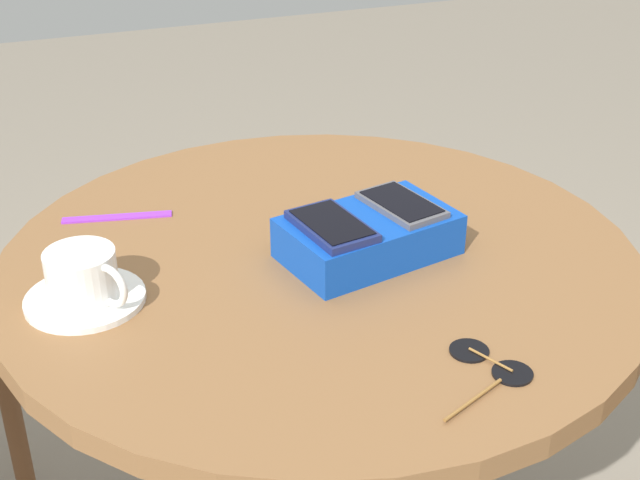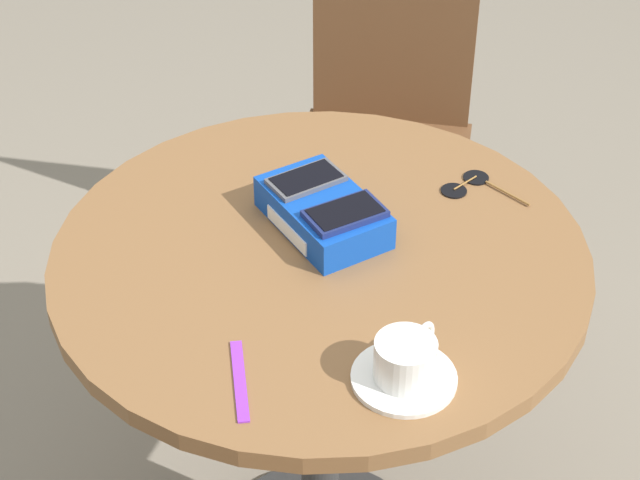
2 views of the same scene
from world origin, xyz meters
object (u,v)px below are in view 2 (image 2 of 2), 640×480
object	(u,v)px
lanyard_strap	(240,380)
chair_near_window	(383,139)
round_table	(320,323)
saucer	(404,378)
phone_box	(323,212)
phone_gray	(306,180)
coffee_cup	(406,358)
sunglasses	(470,185)
phone_navy	(345,213)

from	to	relation	value
lanyard_strap	chair_near_window	distance (m)	1.12
round_table	lanyard_strap	world-z (taller)	lanyard_strap
round_table	saucer	bearing A→B (deg)	2.14
phone_box	chair_near_window	world-z (taller)	chair_near_window
phone_gray	round_table	bearing A→B (deg)	-7.89
phone_box	lanyard_strap	size ratio (longest dim) A/B	1.57
phone_gray	coffee_cup	world-z (taller)	coffee_cup
phone_gray	chair_near_window	size ratio (longest dim) A/B	0.14
coffee_cup	chair_near_window	xyz separation A→B (m)	(-0.98, 0.38, -0.32)
coffee_cup	chair_near_window	distance (m)	1.09
round_table	coffee_cup	world-z (taller)	coffee_cup
saucer	chair_near_window	distance (m)	1.09
round_table	sunglasses	bearing A→B (deg)	105.24
phone_box	lanyard_strap	world-z (taller)	phone_box
lanyard_strap	phone_gray	bearing A→B (deg)	148.10
phone_navy	phone_box	bearing A→B (deg)	-164.39
round_table	lanyard_strap	bearing A→B (deg)	-40.28
coffee_cup	chair_near_window	world-z (taller)	chair_near_window
saucer	coffee_cup	bearing A→B (deg)	125.55
lanyard_strap	sunglasses	bearing A→B (deg)	122.42
phone_gray	chair_near_window	xyz separation A→B (m)	(-0.57, 0.38, -0.34)
saucer	lanyard_strap	world-z (taller)	saucer
phone_box	saucer	xyz separation A→B (m)	(0.36, -0.01, -0.02)
coffee_cup	lanyard_strap	distance (m)	0.23
saucer	coffee_cup	world-z (taller)	coffee_cup
phone_navy	lanyard_strap	world-z (taller)	phone_navy
coffee_cup	sunglasses	xyz separation A→B (m)	(-0.38, 0.28, -0.04)
sunglasses	lanyard_strap	bearing A→B (deg)	-57.58
phone_navy	round_table	bearing A→B (deg)	-87.73
phone_gray	lanyard_strap	size ratio (longest dim) A/B	0.85
phone_navy	sunglasses	distance (m)	0.27
coffee_cup	lanyard_strap	bearing A→B (deg)	-108.51
round_table	coffee_cup	bearing A→B (deg)	2.56
phone_navy	sunglasses	bearing A→B (deg)	107.20
saucer	sunglasses	distance (m)	0.48
phone_box	lanyard_strap	bearing A→B (deg)	-37.47
lanyard_strap	saucer	bearing A→B (deg)	70.93
round_table	saucer	distance (m)	0.34
phone_box	phone_navy	distance (m)	0.07
round_table	phone_box	xyz separation A→B (m)	(-0.06, 0.03, 0.18)
phone_box	chair_near_window	xyz separation A→B (m)	(-0.62, 0.37, -0.31)
phone_box	chair_near_window	size ratio (longest dim) A/B	0.26
round_table	sunglasses	xyz separation A→B (m)	(-0.08, 0.30, 0.15)
phone_gray	sunglasses	bearing A→B (deg)	84.43
phone_box	sunglasses	bearing A→B (deg)	94.89
round_table	phone_box	size ratio (longest dim) A/B	3.50
round_table	phone_box	world-z (taller)	phone_box
round_table	phone_navy	xyz separation A→B (m)	(-0.00, 0.04, 0.21)
round_table	saucer	size ratio (longest dim) A/B	5.85
phone_gray	phone_box	bearing A→B (deg)	11.43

